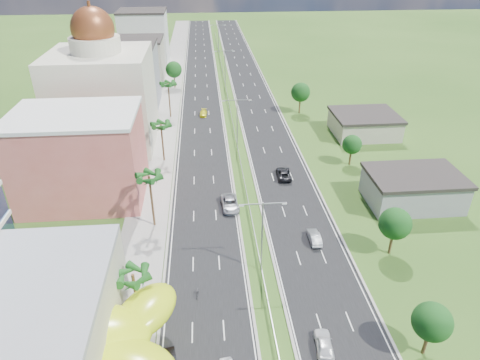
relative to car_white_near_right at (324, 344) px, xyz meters
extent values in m
plane|color=#2D5119|center=(-5.23, 3.57, -0.81)|extent=(500.00, 500.00, 0.00)
cube|color=black|center=(-12.73, 93.57, -0.79)|extent=(11.00, 260.00, 0.04)
cube|color=black|center=(2.27, 93.57, -0.79)|extent=(11.00, 260.00, 0.04)
cube|color=gray|center=(-22.23, 93.57, -0.75)|extent=(7.00, 260.00, 0.12)
cube|color=gray|center=(-5.23, 75.57, -0.19)|extent=(0.08, 216.00, 0.28)
cube|color=gray|center=(-5.23, 177.57, -0.46)|extent=(0.10, 0.12, 0.70)
cylinder|color=gray|center=(-5.23, 13.57, 4.69)|extent=(0.20, 0.20, 11.00)
cube|color=gray|center=(-6.67, 13.57, 9.99)|extent=(2.88, 0.12, 0.12)
cube|color=gray|center=(-3.79, 13.57, 9.99)|extent=(2.88, 0.12, 0.12)
cube|color=silver|center=(-7.95, 13.57, 9.89)|extent=(0.60, 0.25, 0.18)
cube|color=silver|center=(-2.51, 13.57, 9.89)|extent=(0.60, 0.25, 0.18)
cylinder|color=gray|center=(-5.23, 53.57, 4.69)|extent=(0.20, 0.20, 11.00)
cube|color=gray|center=(-6.67, 53.57, 9.99)|extent=(2.88, 0.12, 0.12)
cube|color=gray|center=(-3.79, 53.57, 9.99)|extent=(2.88, 0.12, 0.12)
cube|color=silver|center=(-7.95, 53.57, 9.89)|extent=(0.60, 0.25, 0.18)
cube|color=silver|center=(-2.51, 53.57, 9.89)|extent=(0.60, 0.25, 0.18)
cylinder|color=gray|center=(-5.23, 98.57, 4.69)|extent=(0.20, 0.20, 11.00)
cube|color=gray|center=(-6.67, 98.57, 9.99)|extent=(2.88, 0.12, 0.12)
cube|color=gray|center=(-3.79, 98.57, 9.99)|extent=(2.88, 0.12, 0.12)
cube|color=silver|center=(-7.95, 98.57, 9.89)|extent=(0.60, 0.25, 0.18)
cube|color=silver|center=(-2.51, 98.57, 9.89)|extent=(0.60, 0.25, 0.18)
cylinder|color=gray|center=(-5.23, 143.57, 4.69)|extent=(0.20, 0.20, 11.00)
cube|color=gray|center=(-6.67, 143.57, 9.99)|extent=(2.88, 0.12, 0.12)
cube|color=gray|center=(-3.79, 143.57, 9.99)|extent=(2.88, 0.12, 0.12)
cube|color=silver|center=(-7.95, 143.57, 9.89)|extent=(0.60, 0.25, 0.18)
cube|color=silver|center=(-2.51, 143.57, 9.89)|extent=(0.60, 0.25, 0.18)
cylinder|color=gray|center=(-29.23, 1.57, 1.19)|extent=(0.50, 0.50, 4.00)
cylinder|color=gray|center=(-20.23, 1.57, 1.19)|extent=(0.50, 0.50, 4.00)
cube|color=#BD564D|center=(-33.23, 35.57, 6.69)|extent=(20.00, 15.00, 15.00)
cube|color=beige|center=(-33.23, 58.57, 9.19)|extent=(20.00, 20.00, 20.00)
cylinder|color=beige|center=(-33.23, 58.57, 20.69)|extent=(10.00, 10.00, 3.00)
sphere|color=brown|center=(-33.23, 58.57, 23.69)|extent=(8.40, 8.40, 8.40)
cube|color=gray|center=(-32.23, 83.57, 7.19)|extent=(16.00, 15.00, 16.00)
cube|color=#ADA58F|center=(-32.23, 105.57, 5.69)|extent=(16.00, 15.00, 13.00)
cube|color=silver|center=(-32.23, 128.57, 8.19)|extent=(16.00, 15.00, 18.00)
cube|color=gray|center=(22.77, 28.57, 1.69)|extent=(15.00, 10.00, 5.00)
cube|color=#ADA58F|center=(24.77, 58.57, 1.39)|extent=(14.00, 12.00, 4.40)
cylinder|color=#47301C|center=(-20.73, 5.57, 2.94)|extent=(0.36, 0.36, 7.50)
cylinder|color=#47301C|center=(-20.73, 25.57, 3.69)|extent=(0.36, 0.36, 9.00)
cylinder|color=#47301C|center=(-20.73, 48.57, 3.19)|extent=(0.36, 0.36, 8.00)
cylinder|color=#47301C|center=(-20.73, 73.57, 3.59)|extent=(0.36, 0.36, 8.80)
cylinder|color=#47301C|center=(-20.73, 98.57, 1.64)|extent=(0.40, 0.40, 4.90)
sphere|color=#174C18|center=(-20.73, 98.57, 4.79)|extent=(4.90, 4.90, 4.90)
cylinder|color=#47301C|center=(10.77, -1.43, 1.29)|extent=(0.40, 0.40, 4.20)
sphere|color=#174C18|center=(10.77, -1.43, 3.99)|extent=(4.20, 4.20, 4.20)
cylinder|color=#47301C|center=(13.77, 15.57, 1.47)|extent=(0.40, 0.40, 4.55)
sphere|color=#174C18|center=(13.77, 15.57, 4.39)|extent=(4.55, 4.55, 4.55)
cylinder|color=#47301C|center=(16.77, 43.57, 1.12)|extent=(0.40, 0.40, 3.85)
sphere|color=#174C18|center=(16.77, 43.57, 3.59)|extent=(3.85, 3.85, 3.85)
cylinder|color=#47301C|center=(12.77, 73.57, 1.64)|extent=(0.40, 0.40, 4.90)
sphere|color=#174C18|center=(12.77, 73.57, 4.79)|extent=(4.90, 4.90, 4.90)
imported|color=#929398|center=(-8.43, 29.61, 0.06)|extent=(3.12, 6.12, 1.66)
imported|color=yellow|center=(-12.32, 73.82, -0.16)|extent=(2.04, 4.32, 1.22)
imported|color=silver|center=(0.00, 0.00, 0.00)|extent=(2.24, 4.66, 1.53)
imported|color=#A1A5A8|center=(3.59, 19.25, -0.05)|extent=(1.57, 4.38, 1.44)
imported|color=black|center=(2.53, 39.37, 0.01)|extent=(2.83, 5.68, 1.55)
imported|color=black|center=(-13.93, 9.41, -0.19)|extent=(0.64, 1.83, 1.15)
camera|label=1|loc=(-12.07, -31.24, 38.87)|focal=32.00mm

